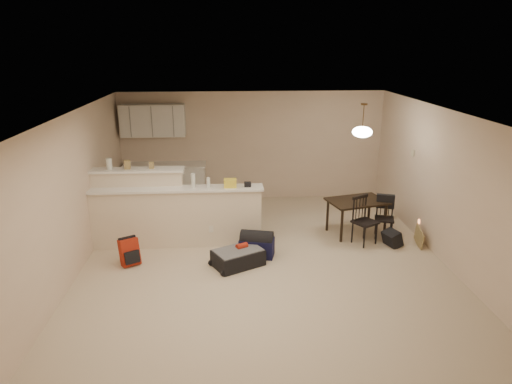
{
  "coord_description": "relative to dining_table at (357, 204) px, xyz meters",
  "views": [
    {
      "loc": [
        -0.59,
        -6.81,
        3.5
      ],
      "look_at": [
        -0.1,
        0.7,
        1.05
      ],
      "focal_mm": 32.0,
      "sensor_mm": 36.0,
      "label": 1
    }
  ],
  "objects": [
    {
      "name": "room",
      "position": [
        -1.87,
        -1.23,
        0.66
      ],
      "size": [
        7.0,
        7.02,
        2.5
      ],
      "color": "beige",
      "rests_on": "ground"
    },
    {
      "name": "suitcase",
      "position": [
        -2.31,
        -1.21,
        -0.46
      ],
      "size": [
        0.93,
        0.82,
        0.26
      ],
      "primitive_type": "cube",
      "rotation": [
        0.0,
        0.0,
        0.49
      ],
      "color": "black",
      "rests_on": "ground"
    },
    {
      "name": "upper_cabinets",
      "position": [
        -4.07,
        2.09,
        1.31
      ],
      "size": [
        1.4,
        0.34,
        0.7
      ],
      "primitive_type": "cube",
      "color": "white",
      "rests_on": "room"
    },
    {
      "name": "jar",
      "position": [
        -4.53,
        -0.11,
        0.9
      ],
      "size": [
        0.1,
        0.1,
        0.2
      ],
      "primitive_type": "cylinder",
      "color": "silver",
      "rests_on": "breakfast_bar"
    },
    {
      "name": "bag_lump",
      "position": [
        -2.41,
        -0.33,
        0.57
      ],
      "size": [
        0.22,
        0.18,
        0.14
      ],
      "primitive_type": "cube",
      "color": "#9C8450",
      "rests_on": "breakfast_bar"
    },
    {
      "name": "small_box",
      "position": [
        -3.8,
        -0.11,
        0.86
      ],
      "size": [
        0.08,
        0.06,
        0.12
      ],
      "primitive_type": "cube",
      "color": "#9C8450",
      "rests_on": "breakfast_bar"
    },
    {
      "name": "pouch",
      "position": [
        -2.1,
        -0.33,
        0.54
      ],
      "size": [
        0.12,
        0.1,
        0.08
      ],
      "primitive_type": "cube",
      "color": "#9C8450",
      "rests_on": "breakfast_bar"
    },
    {
      "name": "black_daypack",
      "position": [
        0.51,
        -0.62,
        -0.45
      ],
      "size": [
        0.31,
        0.37,
        0.28
      ],
      "primitive_type": "cube",
      "rotation": [
        0.0,
        0.0,
        1.9
      ],
      "color": "black",
      "rests_on": "ground"
    },
    {
      "name": "dining_chair_far",
      "position": [
        0.47,
        -0.24,
        -0.19
      ],
      "size": [
        0.43,
        0.42,
        0.79
      ],
      "primitive_type": null,
      "rotation": [
        0.0,
        0.0,
        -0.3
      ],
      "color": "black",
      "rests_on": "ground"
    },
    {
      "name": "dining_table",
      "position": [
        0.0,
        0.0,
        0.0
      ],
      "size": [
        1.22,
        0.96,
        0.67
      ],
      "rotation": [
        0.0,
        0.0,
        0.26
      ],
      "color": "black",
      "rests_on": "ground"
    },
    {
      "name": "pendant_lamp",
      "position": [
        0.0,
        0.0,
        1.4
      ],
      "size": [
        0.36,
        0.36,
        0.62
      ],
      "color": "brown",
      "rests_on": "room"
    },
    {
      "name": "navy_duffel",
      "position": [
        -1.97,
        -0.88,
        -0.43
      ],
      "size": [
        0.64,
        0.45,
        0.32
      ],
      "primitive_type": "cube",
      "rotation": [
        0.0,
        0.0,
        -0.24
      ],
      "color": "#13133B",
      "rests_on": "ground"
    },
    {
      "name": "dining_chair_near",
      "position": [
        0.02,
        -0.49,
        -0.15
      ],
      "size": [
        0.52,
        0.52,
        0.89
      ],
      "primitive_type": null,
      "rotation": [
        0.0,
        0.0,
        0.54
      ],
      "color": "black",
      "rests_on": "ground"
    },
    {
      "name": "thermostat",
      "position": [
        1.12,
        0.32,
        0.91
      ],
      "size": [
        0.02,
        0.12,
        0.12
      ],
      "primitive_type": "cube",
      "color": "beige",
      "rests_on": "room"
    },
    {
      "name": "kitchen_counter",
      "position": [
        -3.87,
        1.96,
        -0.14
      ],
      "size": [
        1.8,
        0.6,
        0.9
      ],
      "primitive_type": "cube",
      "color": "white",
      "rests_on": "ground"
    },
    {
      "name": "cardboard_sheet",
      "position": [
        0.98,
        -0.67,
        -0.42
      ],
      "size": [
        0.07,
        0.44,
        0.34
      ],
      "primitive_type": "cube",
      "rotation": [
        0.0,
        0.0,
        1.47
      ],
      "color": "#9C8450",
      "rests_on": "ground"
    },
    {
      "name": "cereal_box",
      "position": [
        -4.22,
        -0.11,
        0.88
      ],
      "size": [
        0.1,
        0.07,
        0.16
      ],
      "primitive_type": "cube",
      "color": "#9C8450",
      "rests_on": "breakfast_bar"
    },
    {
      "name": "red_backpack",
      "position": [
        -4.1,
        -1.06,
        -0.36
      ],
      "size": [
        0.35,
        0.31,
        0.45
      ],
      "primitive_type": "cube",
      "rotation": [
        0.0,
        0.0,
        0.53
      ],
      "color": "#A82513",
      "rests_on": "ground"
    },
    {
      "name": "bottle_b",
      "position": [
        -2.79,
        -0.33,
        0.59
      ],
      "size": [
        0.06,
        0.06,
        0.18
      ],
      "primitive_type": "cylinder",
      "color": "silver",
      "rests_on": "breakfast_bar"
    },
    {
      "name": "bottle_a",
      "position": [
        -3.06,
        -0.33,
        0.63
      ],
      "size": [
        0.07,
        0.07,
        0.26
      ],
      "primitive_type": "cylinder",
      "color": "silver",
      "rests_on": "breakfast_bar"
    },
    {
      "name": "breakfast_bar",
      "position": [
        -3.62,
        -0.25,
        0.02
      ],
      "size": [
        3.08,
        0.58,
        1.39
      ],
      "color": "beige",
      "rests_on": "ground"
    }
  ]
}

